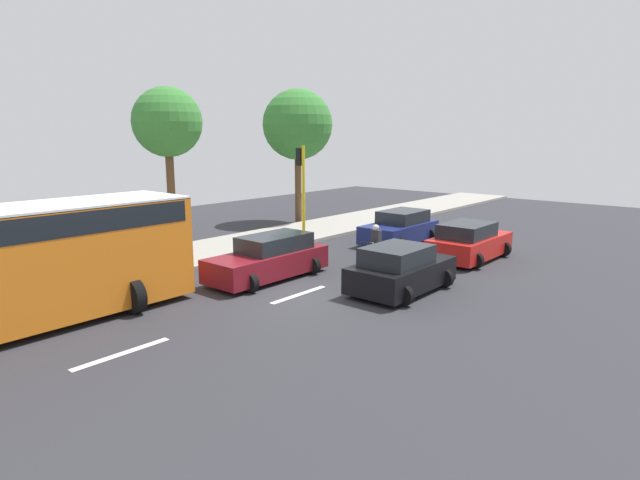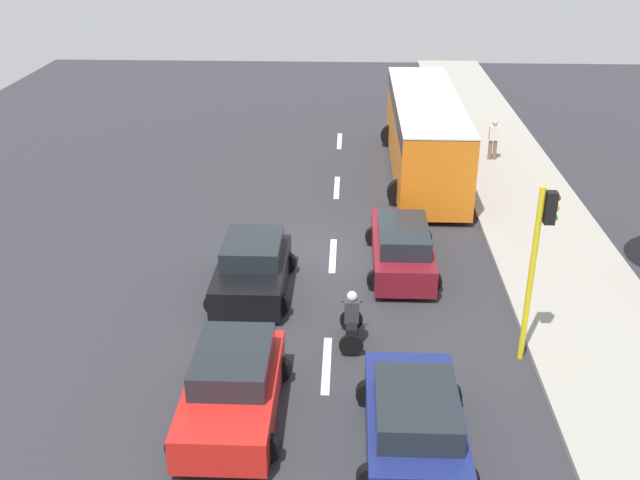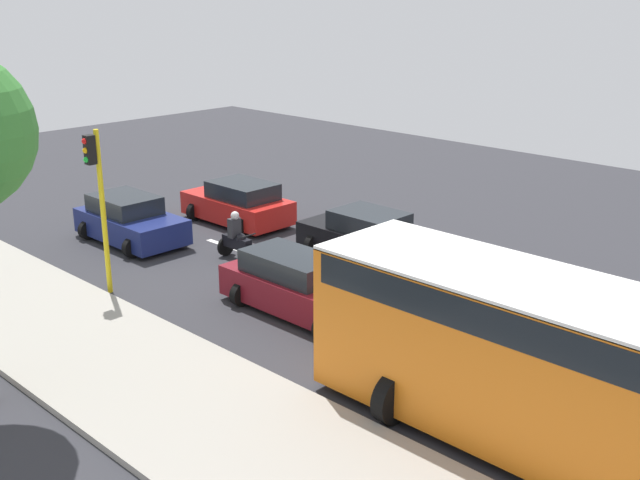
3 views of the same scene
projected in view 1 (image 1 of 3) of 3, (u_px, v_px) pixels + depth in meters
name	position (u px, v px, depth m)	size (l,w,h in m)	color
ground_plane	(299.00, 296.00, 16.60)	(40.00, 60.00, 0.10)	#2D2D33
sidewalk	(170.00, 259.00, 21.02)	(4.00, 60.00, 0.15)	#9E998E
lane_stripe_far_north	(467.00, 239.00, 25.55)	(0.20, 2.40, 0.01)	white
lane_stripe_north	(401.00, 261.00, 21.07)	(0.20, 2.40, 0.01)	white
lane_stripe_mid	(299.00, 295.00, 16.59)	(0.20, 2.40, 0.01)	white
lane_stripe_south	(122.00, 354.00, 12.11)	(0.20, 2.40, 0.01)	white
car_black	(400.00, 270.00, 16.80)	(2.34, 3.81, 1.52)	black
car_red	(469.00, 242.00, 21.14)	(2.34, 4.08, 1.52)	red
car_dark_blue	(400.00, 228.00, 24.28)	(2.34, 4.00, 1.52)	navy
car_maroon	(269.00, 259.00, 18.35)	(2.15, 4.56, 1.52)	maroon
motorcycle	(374.00, 247.00, 20.57)	(0.60, 1.30, 1.53)	black
traffic_light_corner	(302.00, 181.00, 23.19)	(0.49, 0.24, 4.50)	yellow
street_tree_center	(298.00, 125.00, 29.32)	(3.89, 3.89, 7.46)	brown
street_tree_north	(167.00, 123.00, 23.17)	(3.06, 3.06, 7.03)	brown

